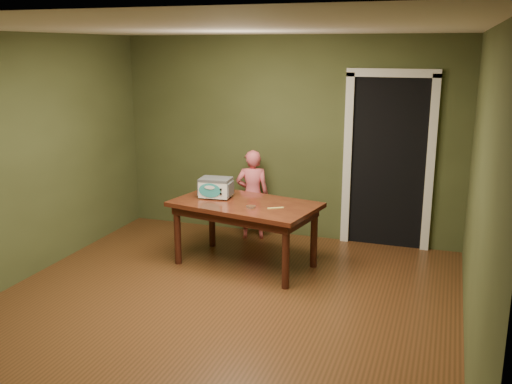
# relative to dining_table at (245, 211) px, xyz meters

# --- Properties ---
(floor) EXTENTS (5.00, 5.00, 0.00)m
(floor) POSITION_rel_dining_table_xyz_m (0.13, -1.25, -0.65)
(floor) COLOR #5A3119
(floor) RESTS_ON ground
(room_shell) EXTENTS (4.52, 5.02, 2.61)m
(room_shell) POSITION_rel_dining_table_xyz_m (0.13, -1.25, 1.06)
(room_shell) COLOR #454E2A
(room_shell) RESTS_ON ground
(doorway) EXTENTS (1.10, 0.66, 2.25)m
(doorway) POSITION_rel_dining_table_xyz_m (1.43, 1.53, 0.41)
(doorway) COLOR black
(doorway) RESTS_ON ground
(dining_table) EXTENTS (1.74, 1.19, 0.75)m
(dining_table) POSITION_rel_dining_table_xyz_m (0.00, 0.00, 0.00)
(dining_table) COLOR #3C150D
(dining_table) RESTS_ON floor
(toy_oven) EXTENTS (0.39, 0.28, 0.23)m
(toy_oven) POSITION_rel_dining_table_xyz_m (-0.40, 0.09, 0.23)
(toy_oven) COLOR #4C4F54
(toy_oven) RESTS_ON dining_table
(baking_pan) EXTENTS (0.10, 0.10, 0.02)m
(baking_pan) POSITION_rel_dining_table_xyz_m (0.13, -0.18, 0.11)
(baking_pan) COLOR silver
(baking_pan) RESTS_ON dining_table
(spatula) EXTENTS (0.17, 0.12, 0.01)m
(spatula) POSITION_rel_dining_table_xyz_m (0.39, -0.12, 0.10)
(spatula) COLOR #E8DC64
(spatula) RESTS_ON dining_table
(child) EXTENTS (0.49, 0.40, 1.17)m
(child) POSITION_rel_dining_table_xyz_m (-0.25, 0.95, -0.06)
(child) COLOR #EA606D
(child) RESTS_ON floor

